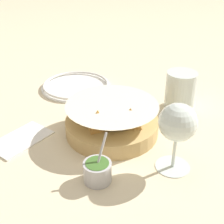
{
  "coord_description": "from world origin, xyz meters",
  "views": [
    {
      "loc": [
        -0.5,
        -0.34,
        0.43
      ],
      "look_at": [
        0.04,
        0.02,
        0.06
      ],
      "focal_mm": 50.0,
      "sensor_mm": 36.0,
      "label": 1
    }
  ],
  "objects": [
    {
      "name": "napkin",
      "position": [
        -0.11,
        0.18,
        0.0
      ],
      "size": [
        0.14,
        0.09,
        0.01
      ],
      "color": "white",
      "rests_on": "ground_plane"
    },
    {
      "name": "wine_glass",
      "position": [
        0.0,
        -0.16,
        0.1
      ],
      "size": [
        0.08,
        0.08,
        0.15
      ],
      "color": "silver",
      "rests_on": "ground_plane"
    },
    {
      "name": "sauce_cup",
      "position": [
        -0.12,
        -0.05,
        0.02
      ],
      "size": [
        0.06,
        0.06,
        0.1
      ],
      "color": "#B7B7BC",
      "rests_on": "ground_plane"
    },
    {
      "name": "side_plate",
      "position": [
        0.19,
        0.26,
        0.01
      ],
      "size": [
        0.22,
        0.22,
        0.01
      ],
      "color": "white",
      "rests_on": "ground_plane"
    },
    {
      "name": "beer_mug",
      "position": [
        0.25,
        -0.06,
        0.05
      ],
      "size": [
        0.12,
        0.08,
        0.11
      ],
      "color": "silver",
      "rests_on": "ground_plane"
    },
    {
      "name": "food_basket",
      "position": [
        0.04,
        0.02,
        0.03
      ],
      "size": [
        0.23,
        0.23,
        0.09
      ],
      "color": "tan",
      "rests_on": "ground_plane"
    },
    {
      "name": "ground_plane",
      "position": [
        0.0,
        0.0,
        0.0
      ],
      "size": [
        4.0,
        4.0,
        0.0
      ],
      "primitive_type": "plane",
      "color": "beige"
    }
  ]
}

